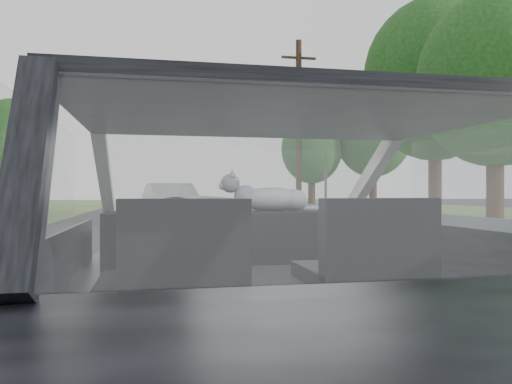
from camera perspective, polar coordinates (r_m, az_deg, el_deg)
name	(u,v)px	position (r m, az deg, el deg)	size (l,w,h in m)	color
subject_car	(264,274)	(2.40, 0.97, -9.34)	(1.80, 4.00, 1.45)	black
dashboard	(242,236)	(2.99, -1.65, -5.07)	(1.58, 0.45, 0.30)	black
driver_seat	(183,250)	(2.04, -8.32, -6.61)	(0.50, 0.72, 0.42)	black
passenger_seat	(369,246)	(2.23, 12.75, -6.04)	(0.50, 0.72, 0.42)	black
steering_wheel	(176,229)	(2.65, -9.09, -4.21)	(0.36, 0.36, 0.04)	black
cat	(272,198)	(2.97, 1.84, -0.66)	(0.55, 0.17, 0.25)	gray
guardrail	(341,212)	(13.23, 9.75, -2.31)	(0.05, 90.00, 0.32)	gray
other_car	(171,203)	(17.96, -9.64, -1.26)	(1.72, 4.35, 1.43)	silver
highway_sign	(326,187)	(21.71, 7.97, 0.58)	(0.11, 1.07, 2.67)	#134424
utility_pole	(299,128)	(22.72, 4.90, 7.25)	(0.26, 0.26, 7.96)	#483522
tree_0	(495,114)	(16.78, 25.66, 8.05)	(4.57, 4.57, 6.93)	#133710
tree_1	(435,111)	(22.23, 19.78, 8.66)	(5.89, 5.89, 8.92)	#133710
tree_2	(312,163)	(33.68, 6.38, 3.37)	(4.08, 4.08, 6.18)	#133710
tree_3	(373,150)	(34.72, 13.22, 4.64)	(5.17, 5.17, 7.84)	#133710
tree_6	(12,155)	(38.66, -26.11, 3.83)	(4.87, 4.87, 7.38)	#133710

